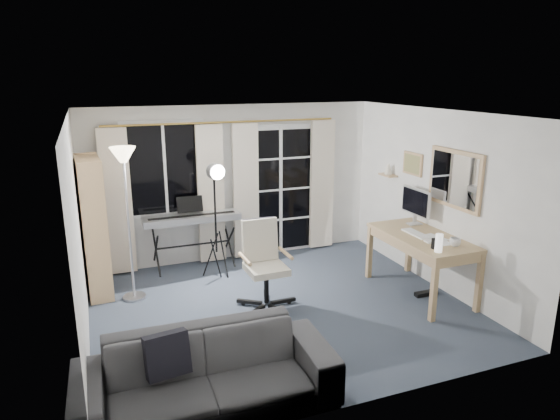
% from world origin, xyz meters
% --- Properties ---
extents(floor, '(4.50, 4.00, 0.02)m').
position_xyz_m(floor, '(0.00, 0.00, -0.01)').
color(floor, '#333B4A').
rests_on(floor, ground).
extents(window, '(1.20, 0.08, 1.40)m').
position_xyz_m(window, '(-1.05, 1.97, 1.50)').
color(window, white).
rests_on(window, floor).
extents(french_door, '(1.32, 0.09, 2.11)m').
position_xyz_m(french_door, '(0.75, 1.97, 1.03)').
color(french_door, white).
rests_on(french_door, floor).
extents(curtains, '(3.60, 0.07, 2.13)m').
position_xyz_m(curtains, '(-0.14, 1.88, 1.09)').
color(curtains, gold).
rests_on(curtains, floor).
extents(bookshelf, '(0.33, 0.86, 1.82)m').
position_xyz_m(bookshelf, '(-2.12, 1.35, 0.86)').
color(bookshelf, tan).
rests_on(bookshelf, floor).
extents(torchiere_lamp, '(0.39, 0.39, 1.98)m').
position_xyz_m(torchiere_lamp, '(-1.68, 0.97, 1.60)').
color(torchiere_lamp, '#B2B2B7').
rests_on(torchiere_lamp, floor).
extents(keyboard_piano, '(1.42, 0.68, 1.02)m').
position_xyz_m(keyboard_piano, '(-0.74, 1.70, 0.78)').
color(keyboard_piano, black).
rests_on(keyboard_piano, floor).
extents(studio_light, '(0.35, 0.36, 1.70)m').
position_xyz_m(studio_light, '(-0.48, 1.23, 1.37)').
color(studio_light, black).
rests_on(studio_light, floor).
extents(office_chair, '(0.72, 0.76, 1.09)m').
position_xyz_m(office_chair, '(-0.16, 0.22, 0.64)').
color(office_chair, black).
rests_on(office_chair, floor).
extents(desk, '(0.76, 1.52, 0.81)m').
position_xyz_m(desk, '(1.88, -0.24, 0.71)').
color(desk, tan).
rests_on(desk, floor).
extents(monitor, '(0.20, 0.58, 0.51)m').
position_xyz_m(monitor, '(2.08, 0.21, 1.12)').
color(monitor, silver).
rests_on(monitor, desk).
extents(desk_clutter, '(0.47, 0.92, 1.03)m').
position_xyz_m(desk_clutter, '(1.81, -0.48, 0.64)').
color(desk_clutter, white).
rests_on(desk_clutter, desk).
extents(mug, '(0.13, 0.11, 0.13)m').
position_xyz_m(mug, '(1.98, -0.74, 0.88)').
color(mug, silver).
rests_on(mug, desk).
extents(wall_mirror, '(0.04, 0.94, 0.74)m').
position_xyz_m(wall_mirror, '(2.22, -0.35, 1.55)').
color(wall_mirror, tan).
rests_on(wall_mirror, floor).
extents(framed_print, '(0.03, 0.42, 0.32)m').
position_xyz_m(framed_print, '(2.23, 0.55, 1.60)').
color(framed_print, tan).
rests_on(framed_print, floor).
extents(wall_shelf, '(0.16, 0.30, 0.18)m').
position_xyz_m(wall_shelf, '(2.16, 1.05, 1.41)').
color(wall_shelf, tan).
rests_on(wall_shelf, floor).
extents(sofa, '(2.24, 0.72, 0.87)m').
position_xyz_m(sofa, '(-1.29, -1.55, 0.44)').
color(sofa, '#333335').
rests_on(sofa, floor).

